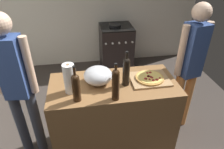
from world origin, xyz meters
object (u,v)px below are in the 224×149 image
at_px(mixing_bowl, 98,76).
at_px(stove, 116,48).
at_px(wine_bottle_dark, 76,86).
at_px(person_in_red, 190,64).
at_px(pizza, 150,78).
at_px(person_in_stripes, 17,83).
at_px(wine_bottle_green, 126,70).
at_px(paper_towel_roll, 69,79).
at_px(wine_bottle_clear, 116,84).

relative_size(mixing_bowl, stove, 0.32).
xyz_separation_m(wine_bottle_dark, person_in_red, (1.31, 0.41, -0.12)).
xyz_separation_m(pizza, person_in_stripes, (-1.34, 0.10, 0.01)).
bearing_deg(person_in_red, wine_bottle_dark, -162.67).
height_order(pizza, wine_bottle_green, wine_bottle_green).
bearing_deg(mixing_bowl, wine_bottle_dark, -131.49).
distance_m(wine_bottle_dark, person_in_stripes, 0.67).
height_order(paper_towel_roll, stove, paper_towel_roll).
relative_size(pizza, paper_towel_roll, 0.99).
xyz_separation_m(wine_bottle_clear, stove, (0.41, 2.20, -0.65)).
relative_size(paper_towel_roll, stove, 0.32).
bearing_deg(pizza, wine_bottle_green, -171.39).
height_order(wine_bottle_clear, person_in_stripes, person_in_stripes).
bearing_deg(mixing_bowl, person_in_red, 8.45).
relative_size(wine_bottle_clear, wine_bottle_dark, 1.04).
height_order(pizza, person_in_red, person_in_red).
bearing_deg(paper_towel_roll, person_in_stripes, 162.10).
xyz_separation_m(paper_towel_roll, wine_bottle_clear, (0.40, -0.18, 0.02)).
bearing_deg(mixing_bowl, paper_towel_roll, -159.27).
relative_size(wine_bottle_clear, stove, 0.40).
bearing_deg(wine_bottle_dark, paper_towel_roll, 112.42).
xyz_separation_m(mixing_bowl, wine_bottle_dark, (-0.22, -0.25, 0.06)).
relative_size(paper_towel_roll, person_in_red, 0.18).
xyz_separation_m(stove, person_in_red, (0.55, -1.75, 0.52)).
distance_m(person_in_stripes, person_in_red, 1.90).
relative_size(wine_bottle_clear, person_in_stripes, 0.22).
xyz_separation_m(mixing_bowl, wine_bottle_clear, (0.13, -0.29, 0.08)).
relative_size(wine_bottle_dark, person_in_stripes, 0.21).
xyz_separation_m(wine_bottle_dark, stove, (0.76, 2.16, -0.63)).
bearing_deg(paper_towel_roll, wine_bottle_green, 3.24).
bearing_deg(pizza, wine_bottle_dark, -164.26).
distance_m(wine_bottle_green, wine_bottle_dark, 0.52).
bearing_deg(person_in_red, mixing_bowl, -171.55).
bearing_deg(person_in_stripes, pizza, -4.23).
xyz_separation_m(wine_bottle_clear, person_in_red, (0.96, 0.45, -0.13)).
height_order(pizza, wine_bottle_clear, wine_bottle_clear).
relative_size(paper_towel_roll, wine_bottle_dark, 0.85).
distance_m(mixing_bowl, wine_bottle_dark, 0.33).
relative_size(stove, person_in_red, 0.56).
height_order(mixing_bowl, wine_bottle_clear, wine_bottle_clear).
height_order(mixing_bowl, stove, mixing_bowl).
bearing_deg(wine_bottle_clear, person_in_red, 24.97).
distance_m(paper_towel_roll, person_in_stripes, 0.57).
height_order(pizza, mixing_bowl, mixing_bowl).
distance_m(mixing_bowl, wine_bottle_green, 0.29).
height_order(paper_towel_roll, person_in_red, person_in_red).
relative_size(pizza, wine_bottle_green, 0.80).
xyz_separation_m(wine_bottle_clear, wine_bottle_green, (0.14, 0.21, -0.00)).
relative_size(pizza, stove, 0.32).
relative_size(person_in_stripes, person_in_red, 1.01).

